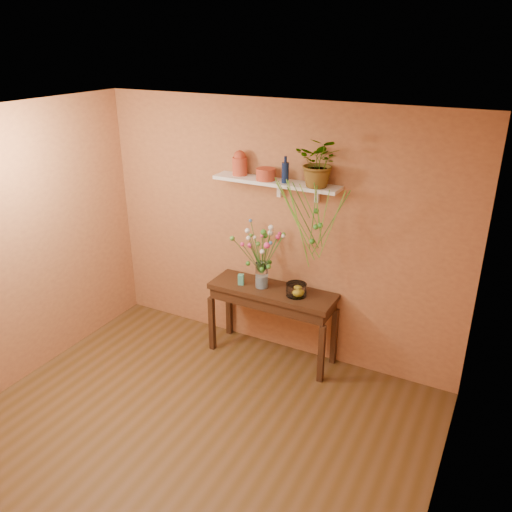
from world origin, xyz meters
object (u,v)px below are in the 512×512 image
at_px(blue_bottle, 285,172).
at_px(bouquet, 263,244).
at_px(glass_bowl, 296,290).
at_px(sideboard, 272,299).
at_px(glass_vase, 262,277).
at_px(spider_plant, 320,162).
at_px(terracotta_jug, 240,163).

distance_m(blue_bottle, bouquet, 0.77).
distance_m(blue_bottle, glass_bowl, 1.19).
xyz_separation_m(sideboard, glass_vase, (-0.12, -0.01, 0.24)).
height_order(sideboard, spider_plant, spider_plant).
relative_size(blue_bottle, bouquet, 0.44).
bearing_deg(spider_plant, glass_vase, -170.05).
relative_size(terracotta_jug, blue_bottle, 0.98).
height_order(sideboard, blue_bottle, blue_bottle).
bearing_deg(terracotta_jug, blue_bottle, -6.22).
distance_m(terracotta_jug, spider_plant, 0.88).
relative_size(sideboard, bouquet, 2.28).
height_order(blue_bottle, bouquet, blue_bottle).
distance_m(sideboard, spider_plant, 1.54).
bearing_deg(spider_plant, sideboard, -168.45).
height_order(spider_plant, glass_vase, spider_plant).
distance_m(terracotta_jug, glass_vase, 1.18).
bearing_deg(glass_bowl, blue_bottle, 154.23).
distance_m(blue_bottle, glass_vase, 1.13).
bearing_deg(glass_vase, glass_bowl, -1.39).
height_order(terracotta_jug, glass_bowl, terracotta_jug).
bearing_deg(terracotta_jug, glass_bowl, -11.83).
relative_size(blue_bottle, glass_vase, 0.93).
bearing_deg(spider_plant, terracotta_jug, 176.94).
bearing_deg(terracotta_jug, glass_vase, -23.54).
distance_m(sideboard, terracotta_jug, 1.44).
bearing_deg(blue_bottle, bouquet, -152.00).
bearing_deg(sideboard, glass_bowl, -3.80).
height_order(spider_plant, glass_bowl, spider_plant).
height_order(terracotta_jug, spider_plant, spider_plant).
height_order(terracotta_jug, bouquet, terracotta_jug).
height_order(glass_vase, bouquet, bouquet).
xyz_separation_m(terracotta_jug, glass_vase, (0.33, -0.14, -1.13)).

